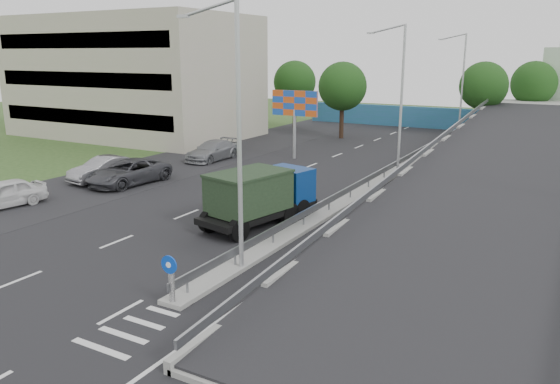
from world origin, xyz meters
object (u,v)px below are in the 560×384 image
Objects in this scene: billboard at (295,107)px; dump_truck at (260,194)px; lamp_post_near at (235,124)px; parked_car_a at (3,194)px; sign_bollard at (171,279)px; parked_car_d at (212,151)px; parked_car_c at (129,172)px; lamp_post_mid at (399,92)px; parked_car_b at (104,169)px; lamp_post_far at (461,80)px.

dump_truck is at bearing -67.50° from billboard.
dump_truck is at bearing 112.47° from lamp_post_near.
billboard is 1.20× the size of parked_car_a.
sign_bollard is at bearing -7.11° from parked_car_a.
parked_car_d is (1.86, 17.02, -0.00)m from parked_car_a.
lamp_post_near reaches higher than dump_truck.
dump_truck reaches higher than parked_car_c.
lamp_post_mid is 15.48m from parked_car_d.
parked_car_b is at bearing 142.71° from sign_bollard.
dump_truck is 1.37× the size of parked_car_b.
lamp_post_far is 20.24m from billboard.
lamp_post_mid is 2.20× the size of parked_car_a.
parked_car_a is at bearing -95.27° from parked_car_d.
lamp_post_mid is 18.94m from parked_car_c.
lamp_post_mid is at bearing 42.24° from parked_car_b.
parked_car_c is at bearing 148.77° from lamp_post_near.
lamp_post_far reaches higher than dump_truck.
parked_car_c is (2.03, 7.55, 0.03)m from parked_car_a.
parked_car_b is 0.92× the size of parked_car_d.
lamp_post_mid is at bearing 42.49° from parked_car_c.
lamp_post_near reaches higher than parked_car_c.
lamp_post_far is at bearing 77.02° from parked_car_a.
parked_car_a is at bearing 163.00° from sign_bollard.
lamp_post_mid is 9.47m from billboard.
lamp_post_far is (0.11, 43.83, 4.77)m from sign_bollard.
sign_bollard is 27.53m from billboard.
lamp_post_far is 34.85m from dump_truck.
dump_truck is (-2.27, 5.49, -4.24)m from lamp_post_near.
billboard is (-9.11, -18.00, -1.62)m from lamp_post_far.
lamp_post_near is 23.81m from parked_car_d.
lamp_post_mid is 1.49× the size of dump_truck.
lamp_post_far is 1.72× the size of parked_car_c.
sign_bollard is 17.02m from parked_car_a.
lamp_post_far reaches higher than billboard.
dump_truck reaches higher than parked_car_b.
billboard is at bearing -116.84° from lamp_post_far.
parked_car_c is (-14.35, -11.30, -5.00)m from lamp_post_mid.
billboard reaches higher than parked_car_a.
lamp_post_far is at bearing 57.29° from parked_car_d.
lamp_post_near is 17.18m from parked_car_a.
parked_car_c is (2.15, 0.04, -0.00)m from parked_car_b.
lamp_post_far is 1.83× the size of billboard.
sign_bollard is 18.97m from parked_car_c.
parked_car_b is at bearing -174.65° from parked_car_c.
parked_car_b is 0.84× the size of parked_car_c.
dump_truck is at bearing -45.04° from parked_car_d.
sign_bollard is at bearing -70.79° from billboard.
lamp_post_mid is at bearing 93.50° from dump_truck.
parked_car_b is (-16.51, 8.66, -4.99)m from lamp_post_near.
lamp_post_near is 17.51m from parked_car_c.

